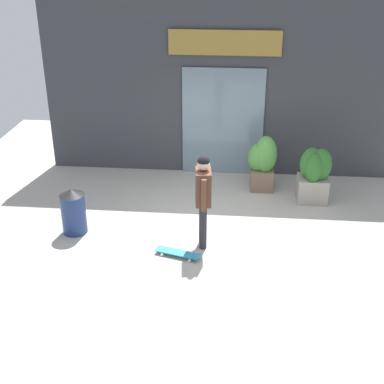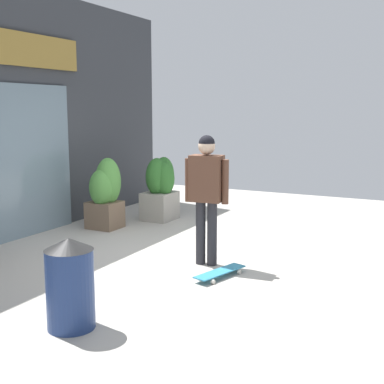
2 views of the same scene
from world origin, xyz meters
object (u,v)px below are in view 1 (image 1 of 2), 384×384
at_px(skateboard, 178,253).
at_px(planter_box_left, 314,173).
at_px(skateboarder, 203,192).
at_px(trash_bin, 73,211).
at_px(planter_box_right, 262,163).

relative_size(skateboard, planter_box_left, 0.70).
height_order(skateboarder, skateboard, skateboarder).
bearing_deg(trash_bin, planter_box_right, 31.99).
bearing_deg(planter_box_left, planter_box_right, 154.22).
bearing_deg(skateboarder, skateboard, 37.20).
relative_size(skateboarder, planter_box_right, 1.41).
bearing_deg(planter_box_right, skateboard, -117.83).
bearing_deg(planter_box_right, skateboarder, -114.05).
relative_size(planter_box_left, trash_bin, 1.34).
distance_m(skateboard, trash_bin, 2.13).
height_order(planter_box_left, trash_bin, planter_box_left).
height_order(skateboard, planter_box_left, planter_box_left).
bearing_deg(skateboard, skateboarder, -120.49).
xyz_separation_m(skateboarder, planter_box_left, (2.12, 1.95, -0.43)).
distance_m(planter_box_left, trash_bin, 4.82).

